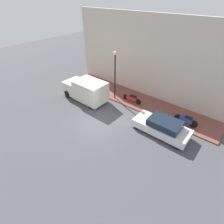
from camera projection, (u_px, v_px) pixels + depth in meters
name	position (u px, v px, depth m)	size (l,w,h in m)	color
ground_plane	(100.00, 123.00, 14.53)	(60.00, 60.00, 0.00)	#47474C
sidewalk	(133.00, 99.00, 17.63)	(3.01, 16.51, 0.10)	brown
building_facade	(146.00, 58.00, 16.51)	(0.30, 16.51, 7.60)	beige
parked_car	(162.00, 127.00, 13.16)	(1.78, 4.23, 1.28)	silver
delivery_van	(86.00, 90.00, 17.07)	(2.07, 4.60, 2.10)	silver
motorcycle_black	(89.00, 81.00, 19.84)	(0.30, 1.81, 0.79)	black
motorcycle_red	(132.00, 98.00, 16.85)	(0.30, 2.04, 0.71)	#B21E1E
motorcycle_blue	(186.00, 120.00, 13.99)	(0.30, 1.91, 0.78)	navy
streetlamp	(115.00, 69.00, 15.96)	(0.34, 0.34, 4.64)	black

